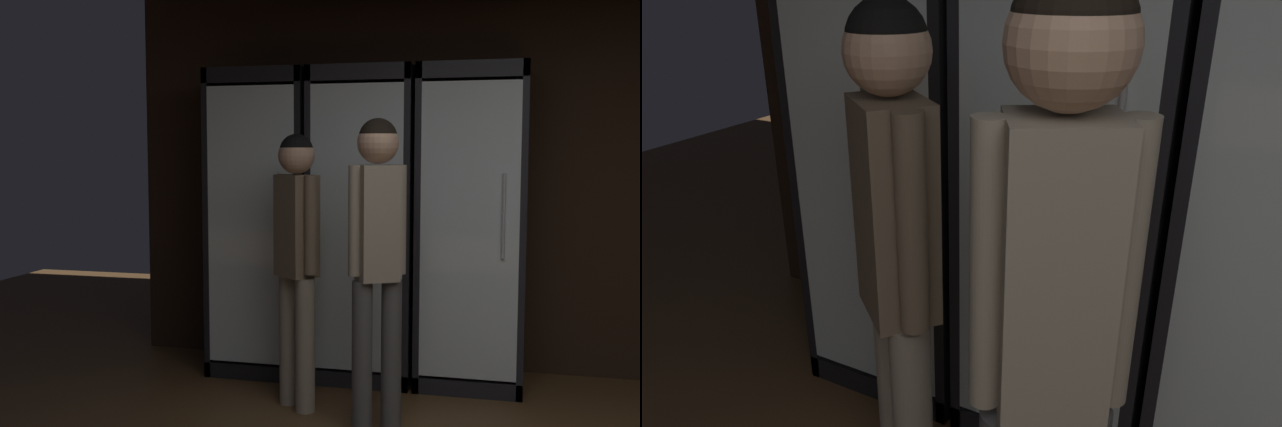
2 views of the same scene
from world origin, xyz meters
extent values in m
cube|color=black|center=(0.00, 3.03, 1.40)|extent=(6.00, 0.06, 2.80)
cube|color=black|center=(-1.96, 2.96, 1.01)|extent=(0.66, 0.04, 2.02)
cube|color=black|center=(-2.27, 2.67, 1.01)|extent=(0.04, 0.61, 2.02)
cube|color=black|center=(-1.66, 2.67, 1.01)|extent=(0.04, 0.61, 2.02)
cube|color=black|center=(-1.96, 2.67, 1.97)|extent=(0.66, 0.61, 0.10)
cube|color=black|center=(-1.96, 2.67, 0.05)|extent=(0.66, 0.61, 0.10)
cube|color=white|center=(-1.96, 2.93, 1.01)|extent=(0.58, 0.02, 1.78)
cube|color=silver|center=(-1.96, 2.38, 1.01)|extent=(0.58, 0.02, 1.78)
cylinder|color=#B2B2B7|center=(-1.77, 2.35, 1.11)|extent=(0.02, 0.02, 0.50)
cube|color=silver|center=(-1.96, 2.67, 0.12)|extent=(0.56, 0.53, 0.02)
cylinder|color=gray|center=(-2.14, 2.69, 0.23)|extent=(0.08, 0.08, 0.21)
cylinder|color=gray|center=(-2.14, 2.69, 0.38)|extent=(0.02, 0.02, 0.08)
cylinder|color=beige|center=(-2.14, 2.69, 0.24)|extent=(0.08, 0.08, 0.07)
cylinder|color=#336B38|center=(-1.96, 2.64, 0.23)|extent=(0.06, 0.06, 0.20)
cylinder|color=#336B38|center=(-1.96, 2.64, 0.38)|extent=(0.02, 0.02, 0.09)
cylinder|color=#2D2D33|center=(-1.96, 2.64, 0.24)|extent=(0.06, 0.06, 0.06)
cylinder|color=brown|center=(-1.78, 2.67, 0.24)|extent=(0.06, 0.06, 0.21)
cylinder|color=brown|center=(-1.78, 2.67, 0.38)|extent=(0.02, 0.02, 0.07)
cylinder|color=beige|center=(-1.78, 2.67, 0.21)|extent=(0.07, 0.07, 0.07)
cube|color=silver|center=(-1.96, 2.67, 0.56)|extent=(0.56, 0.53, 0.02)
cylinder|color=#336B38|center=(-2.11, 2.68, 0.67)|extent=(0.06, 0.06, 0.20)
cylinder|color=#336B38|center=(-2.11, 2.68, 0.81)|extent=(0.02, 0.02, 0.08)
cylinder|color=beige|center=(-2.11, 2.68, 0.64)|extent=(0.06, 0.06, 0.06)
cylinder|color=brown|center=(-1.82, 2.68, 0.67)|extent=(0.06, 0.06, 0.19)
cylinder|color=brown|center=(-1.82, 2.68, 0.81)|extent=(0.02, 0.02, 0.09)
cylinder|color=tan|center=(-1.82, 2.68, 0.67)|extent=(0.07, 0.07, 0.06)
cube|color=silver|center=(-1.96, 2.67, 1.01)|extent=(0.56, 0.53, 0.02)
cylinder|color=brown|center=(-2.14, 2.65, 1.12)|extent=(0.06, 0.06, 0.20)
cylinder|color=brown|center=(-2.14, 2.65, 1.25)|extent=(0.02, 0.02, 0.07)
cylinder|color=#B2332D|center=(-2.14, 2.65, 1.09)|extent=(0.07, 0.07, 0.07)
cylinder|color=gray|center=(-1.96, 2.63, 1.13)|extent=(0.07, 0.07, 0.23)
cylinder|color=gray|center=(-1.96, 2.63, 1.28)|extent=(0.03, 0.03, 0.08)
cylinder|color=#2D2D33|center=(-1.96, 2.63, 1.14)|extent=(0.07, 0.07, 0.07)
cylinder|color=#336B38|center=(-1.78, 2.70, 1.12)|extent=(0.08, 0.08, 0.21)
cylinder|color=#336B38|center=(-1.78, 2.70, 1.26)|extent=(0.03, 0.03, 0.06)
cylinder|color=beige|center=(-1.78, 2.70, 1.09)|extent=(0.08, 0.08, 0.07)
cube|color=silver|center=(-1.96, 2.67, 1.45)|extent=(0.56, 0.53, 0.02)
cylinder|color=#9EAD99|center=(-2.14, 2.64, 1.57)|extent=(0.07, 0.07, 0.23)
cylinder|color=#9EAD99|center=(-2.14, 2.64, 1.72)|extent=(0.03, 0.03, 0.07)
cylinder|color=#2D2D33|center=(-2.14, 2.64, 1.56)|extent=(0.08, 0.08, 0.09)
cylinder|color=#336B38|center=(-1.97, 2.65, 1.56)|extent=(0.08, 0.08, 0.20)
cylinder|color=#336B38|center=(-1.97, 2.65, 1.70)|extent=(0.03, 0.03, 0.09)
cylinder|color=tan|center=(-1.97, 2.65, 1.56)|extent=(0.08, 0.08, 0.07)
cylinder|color=#9EAD99|center=(-1.78, 2.70, 1.56)|extent=(0.07, 0.07, 0.20)
cylinder|color=#9EAD99|center=(-1.78, 2.70, 1.71)|extent=(0.02, 0.02, 0.10)
cylinder|color=beige|center=(-1.78, 2.70, 1.57)|extent=(0.07, 0.07, 0.06)
cube|color=black|center=(-1.28, 2.96, 1.01)|extent=(0.66, 0.04, 2.02)
cube|color=black|center=(-1.59, 2.67, 1.01)|extent=(0.04, 0.61, 2.02)
cube|color=black|center=(-0.97, 2.67, 1.01)|extent=(0.04, 0.61, 2.02)
cube|color=black|center=(-1.28, 2.67, 1.97)|extent=(0.66, 0.61, 0.10)
cube|color=black|center=(-1.28, 2.67, 0.05)|extent=(0.66, 0.61, 0.10)
cube|color=white|center=(-1.28, 2.93, 1.01)|extent=(0.58, 0.02, 1.78)
cube|color=silver|center=(-1.28, 2.38, 1.01)|extent=(0.58, 0.02, 1.78)
cylinder|color=#B2B2B7|center=(-1.08, 2.35, 1.11)|extent=(0.02, 0.02, 0.50)
cube|color=silver|center=(-1.28, 2.67, 0.12)|extent=(0.56, 0.53, 0.02)
cylinder|color=#194723|center=(-1.42, 2.71, 0.23)|extent=(0.07, 0.07, 0.21)
cylinder|color=#194723|center=(-1.42, 2.71, 0.38)|extent=(0.03, 0.03, 0.08)
cylinder|color=#2D2D33|center=(-1.42, 2.71, 0.23)|extent=(0.08, 0.08, 0.06)
cylinder|color=gray|center=(-1.15, 2.64, 0.23)|extent=(0.07, 0.07, 0.21)
cylinder|color=gray|center=(-1.15, 2.64, 0.39)|extent=(0.03, 0.03, 0.10)
cylinder|color=beige|center=(-1.15, 2.64, 0.20)|extent=(0.08, 0.08, 0.06)
cube|color=silver|center=(-1.28, 2.67, 0.71)|extent=(0.56, 0.53, 0.02)
cylinder|color=#336B38|center=(-1.43, 2.66, 0.82)|extent=(0.08, 0.08, 0.21)
cylinder|color=#336B38|center=(-1.43, 2.66, 0.97)|extent=(0.03, 0.03, 0.09)
cylinder|color=tan|center=(-1.43, 2.66, 0.83)|extent=(0.08, 0.08, 0.08)
cylinder|color=#9EAD99|center=(-1.13, 2.68, 0.82)|extent=(0.07, 0.07, 0.20)
cylinder|color=#9EAD99|center=(-1.13, 2.68, 0.95)|extent=(0.02, 0.02, 0.07)
cylinder|color=#2D2D33|center=(-1.13, 2.68, 0.80)|extent=(0.07, 0.07, 0.07)
cube|color=silver|center=(-1.28, 2.67, 1.30)|extent=(0.56, 0.53, 0.02)
cylinder|color=gray|center=(-1.42, 2.68, 1.40)|extent=(0.08, 0.08, 0.18)
cylinder|color=gray|center=(-1.42, 2.68, 1.53)|extent=(0.03, 0.03, 0.07)
cylinder|color=#B2332D|center=(-1.42, 2.68, 1.41)|extent=(0.08, 0.08, 0.05)
cylinder|color=#336B38|center=(-1.14, 2.70, 1.41)|extent=(0.07, 0.07, 0.21)
cylinder|color=#336B38|center=(-1.14, 2.70, 1.56)|extent=(0.03, 0.03, 0.08)
cylinder|color=tan|center=(-1.14, 2.70, 1.39)|extent=(0.08, 0.08, 0.07)
cube|color=black|center=(-0.59, 2.96, 1.01)|extent=(0.66, 0.04, 2.02)
cube|color=black|center=(-0.90, 2.67, 1.01)|extent=(0.04, 0.61, 2.02)
cube|color=black|center=(-0.28, 2.67, 1.01)|extent=(0.04, 0.61, 2.02)
cube|color=black|center=(-0.59, 2.67, 1.97)|extent=(0.66, 0.61, 0.10)
cube|color=black|center=(-0.59, 2.67, 0.05)|extent=(0.66, 0.61, 0.10)
cube|color=white|center=(-0.59, 2.93, 1.01)|extent=(0.58, 0.02, 1.78)
cube|color=silver|center=(-0.59, 2.38, 1.01)|extent=(0.58, 0.02, 1.78)
cylinder|color=#B2B2B7|center=(-0.40, 2.35, 1.11)|extent=(0.02, 0.02, 0.50)
cube|color=silver|center=(-0.59, 2.67, 0.12)|extent=(0.56, 0.53, 0.02)
cylinder|color=black|center=(-0.73, 2.68, 0.24)|extent=(0.06, 0.06, 0.23)
cylinder|color=black|center=(-0.73, 2.68, 0.39)|extent=(0.02, 0.02, 0.07)
cylinder|color=tan|center=(-0.73, 2.68, 0.21)|extent=(0.07, 0.07, 0.09)
cylinder|color=#194723|center=(-0.46, 2.68, 0.24)|extent=(0.06, 0.06, 0.22)
cylinder|color=#194723|center=(-0.46, 2.68, 0.39)|extent=(0.02, 0.02, 0.09)
cylinder|color=#2D2D33|center=(-0.46, 2.68, 0.23)|extent=(0.07, 0.07, 0.06)
cube|color=silver|center=(-0.59, 2.67, 0.71)|extent=(0.56, 0.53, 0.02)
cylinder|color=gray|center=(-0.79, 2.64, 0.82)|extent=(0.08, 0.08, 0.21)
cylinder|color=gray|center=(-0.79, 2.64, 0.97)|extent=(0.03, 0.03, 0.09)
cylinder|color=#2D2D33|center=(-0.79, 2.64, 0.83)|extent=(0.08, 0.08, 0.06)
cylinder|color=black|center=(-0.59, 2.68, 0.82)|extent=(0.08, 0.08, 0.21)
cylinder|color=black|center=(-0.59, 2.68, 0.96)|extent=(0.02, 0.02, 0.06)
cylinder|color=white|center=(-0.59, 2.68, 0.82)|extent=(0.08, 0.08, 0.07)
cylinder|color=#9EAD99|center=(-0.41, 2.65, 0.82)|extent=(0.06, 0.06, 0.21)
cylinder|color=#9EAD99|center=(-0.41, 2.65, 0.97)|extent=(0.02, 0.02, 0.08)
cylinder|color=#2D2D33|center=(-0.41, 2.65, 0.80)|extent=(0.07, 0.07, 0.05)
cube|color=silver|center=(-0.59, 2.67, 1.30)|extent=(0.56, 0.53, 0.02)
cylinder|color=brown|center=(-0.78, 2.67, 1.40)|extent=(0.08, 0.08, 0.18)
cylinder|color=brown|center=(-0.78, 2.67, 1.53)|extent=(0.03, 0.03, 0.07)
cylinder|color=white|center=(-0.78, 2.67, 1.40)|extent=(0.08, 0.08, 0.07)
cylinder|color=brown|center=(-0.59, 2.64, 1.40)|extent=(0.07, 0.07, 0.18)
cylinder|color=brown|center=(-0.59, 2.64, 1.53)|extent=(0.02, 0.02, 0.07)
cylinder|color=#2D2D33|center=(-0.59, 2.64, 1.40)|extent=(0.07, 0.07, 0.07)
cylinder|color=gray|center=(-0.40, 2.65, 1.42)|extent=(0.08, 0.08, 0.22)
cylinder|color=gray|center=(-0.40, 2.65, 1.57)|extent=(0.03, 0.03, 0.06)
cylinder|color=#B2332D|center=(-0.40, 2.65, 1.41)|extent=(0.08, 0.08, 0.06)
cylinder|color=#4C4C4C|center=(-1.11, 1.69, 0.41)|extent=(0.11, 0.11, 0.81)
cylinder|color=#4C4C4C|center=(-0.96, 1.77, 0.41)|extent=(0.11, 0.11, 0.81)
cube|color=gray|center=(-1.03, 1.73, 1.12)|extent=(0.26, 0.24, 0.61)
cylinder|color=gray|center=(-1.15, 1.67, 1.13)|extent=(0.07, 0.07, 0.58)
cylinder|color=gray|center=(-0.92, 1.79, 1.13)|extent=(0.07, 0.07, 0.58)
sphere|color=tan|center=(-1.03, 1.73, 1.54)|extent=(0.22, 0.22, 0.22)
sphere|color=black|center=(-1.03, 1.73, 1.56)|extent=(0.20, 0.20, 0.20)
cylinder|color=gray|center=(-1.61, 2.02, 0.39)|extent=(0.11, 0.11, 0.78)
cylinder|color=gray|center=(-1.48, 1.91, 0.39)|extent=(0.11, 0.11, 0.78)
cube|color=#72604C|center=(-1.54, 1.96, 1.07)|extent=(0.28, 0.28, 0.58)
cylinder|color=#72604C|center=(-1.65, 2.06, 1.08)|extent=(0.07, 0.07, 0.55)
cylinder|color=#72604C|center=(-1.43, 1.87, 1.08)|extent=(0.07, 0.07, 0.55)
sphere|color=tan|center=(-1.54, 1.96, 1.47)|extent=(0.21, 0.21, 0.21)
sphere|color=black|center=(-1.54, 1.96, 1.49)|extent=(0.19, 0.19, 0.19)
camera|label=1|loc=(-0.38, -2.11, 1.50)|focal=41.83mm
camera|label=2|loc=(-0.75, 0.81, 1.65)|focal=33.08mm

